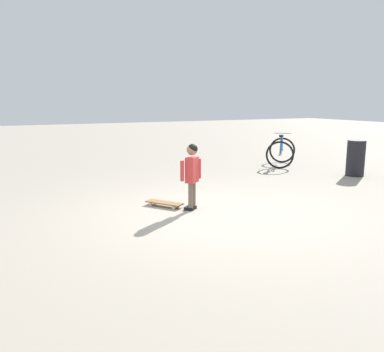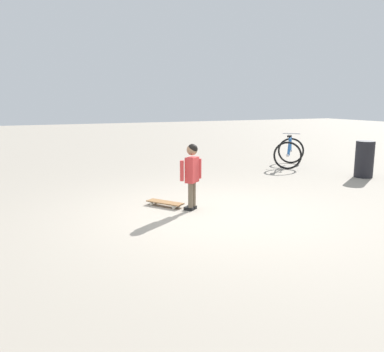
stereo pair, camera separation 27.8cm
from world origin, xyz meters
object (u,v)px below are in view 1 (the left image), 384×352
Objects in this scene: trash_bin at (356,158)px; child_person at (192,169)px; bicycle_mid at (281,152)px; skateboard at (164,203)px.

child_person is at bearing 11.49° from trash_bin.
child_person is 0.84× the size of bicycle_mid.
skateboard is 0.50× the size of bicycle_mid.
skateboard is 5.05m from trash_bin.
trash_bin is at bearing -173.44° from skateboard.
child_person reaches higher than bicycle_mid.
child_person reaches higher than trash_bin.
skateboard is 0.77× the size of trash_bin.
trash_bin is (-5.01, -0.58, 0.35)m from skateboard.
bicycle_mid is 2.02m from trash_bin.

